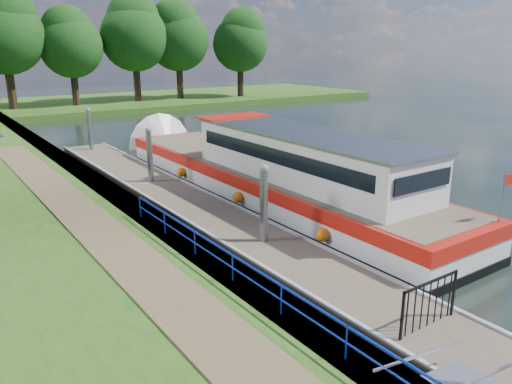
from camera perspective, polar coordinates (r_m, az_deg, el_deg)
bank_edge at (r=20.66m, az=-15.61°, el=-1.36°), size 1.10×90.00×0.78m
far_bank at (r=59.80m, az=-14.45°, el=9.96°), size 60.00×18.00×0.60m
footpath at (r=13.75m, az=-13.11°, el=-8.42°), size 1.60×40.00×0.05m
blue_fence at (r=10.41m, az=6.36°, el=-13.42°), size 0.04×18.04×0.72m
pontoon at (r=19.92m, az=-6.70°, el=-2.13°), size 2.50×30.00×0.56m
mooring_piles at (r=19.60m, az=-6.80°, el=0.91°), size 0.30×27.30×3.55m
gate_panel at (r=11.86m, az=19.25°, el=-11.26°), size 1.85×0.05×1.15m
barge at (r=22.09m, az=0.54°, el=2.28°), size 4.36×21.15×4.78m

